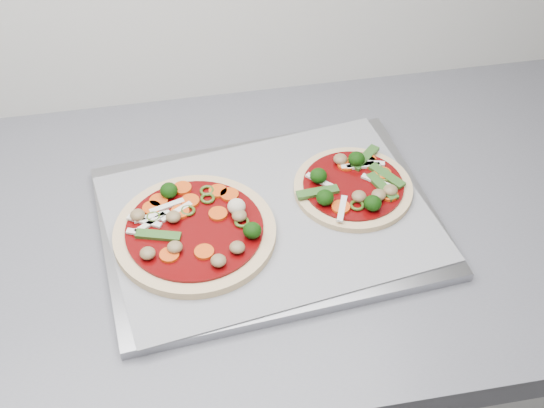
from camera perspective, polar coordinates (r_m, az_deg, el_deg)
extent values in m
cube|color=#BABAB8|center=(1.50, 15.49, -11.88)|extent=(3.60, 0.60, 0.86)
cube|color=slate|center=(1.16, 19.65, 0.61)|extent=(3.60, 0.60, 0.04)
cube|color=gray|center=(1.02, -0.23, -1.34)|extent=(0.47, 0.36, 0.01)
cube|color=gray|center=(1.01, -0.23, -1.02)|extent=(0.46, 0.37, 0.00)
cylinder|color=tan|center=(0.99, -5.83, -2.19)|extent=(0.24, 0.24, 0.01)
cylinder|color=#62080A|center=(0.98, -5.86, -1.88)|extent=(0.20, 0.20, 0.00)
cube|color=white|center=(1.00, -7.22, -0.58)|extent=(0.05, 0.03, 0.00)
torus|color=#384F16|center=(1.00, -8.93, -0.99)|extent=(0.03, 0.03, 0.00)
cube|color=white|center=(1.00, -9.59, -1.29)|extent=(0.05, 0.03, 0.00)
torus|color=#384F16|center=(1.03, -4.91, 1.01)|extent=(0.02, 0.02, 0.00)
ellipsoid|color=brown|center=(0.99, -7.44, -0.96)|extent=(0.02, 0.02, 0.01)
cylinder|color=#FF4C0F|center=(1.02, -3.22, 0.72)|extent=(0.03, 0.03, 0.00)
ellipsoid|color=#113507|center=(1.02, -7.77, 1.03)|extent=(0.03, 0.03, 0.02)
cube|color=white|center=(0.99, -9.15, -1.43)|extent=(0.04, 0.03, 0.00)
cube|color=#325D20|center=(0.98, -8.57, -2.34)|extent=(0.06, 0.03, 0.00)
ellipsoid|color=brown|center=(1.00, -10.09, -0.82)|extent=(0.02, 0.02, 0.01)
ellipsoid|color=brown|center=(0.95, -2.63, -3.28)|extent=(0.03, 0.03, 0.01)
cylinder|color=#FF4C0F|center=(1.02, -8.52, 0.25)|extent=(0.03, 0.03, 0.00)
ellipsoid|color=brown|center=(0.93, -4.06, -4.27)|extent=(0.03, 0.03, 0.01)
cylinder|color=#FF4C0F|center=(1.00, -6.94, -0.59)|extent=(0.03, 0.03, 0.00)
torus|color=#384F16|center=(1.00, -6.36, -0.49)|extent=(0.03, 0.03, 0.00)
ellipsoid|color=beige|center=(0.99, -2.69, -0.19)|extent=(0.03, 0.03, 0.02)
torus|color=#384F16|center=(0.98, -2.28, -1.36)|extent=(0.02, 0.02, 0.00)
cylinder|color=#FF4C0F|center=(1.03, -4.09, 0.98)|extent=(0.04, 0.04, 0.00)
ellipsoid|color=#113507|center=(0.96, -1.50, -2.00)|extent=(0.03, 0.03, 0.02)
cylinder|color=#FF4C0F|center=(1.01, -9.04, -0.30)|extent=(0.04, 0.04, 0.00)
cylinder|color=#FF4C0F|center=(1.00, -4.09, -0.73)|extent=(0.03, 0.03, 0.00)
ellipsoid|color=brown|center=(0.99, -2.48, -0.88)|extent=(0.03, 0.03, 0.01)
cylinder|color=#FF4C0F|center=(0.95, -7.74, -3.82)|extent=(0.03, 0.03, 0.00)
cube|color=white|center=(1.00, -9.04, -0.95)|extent=(0.05, 0.01, 0.00)
torus|color=#384F16|center=(1.02, -4.87, 0.43)|extent=(0.03, 0.03, 0.00)
cylinder|color=#FF4C0F|center=(1.02, -6.18, 0.23)|extent=(0.04, 0.04, 0.00)
cube|color=white|center=(0.98, -9.57, -2.20)|extent=(0.05, 0.03, 0.00)
ellipsoid|color=brown|center=(0.95, -7.33, -3.24)|extent=(0.03, 0.03, 0.01)
ellipsoid|color=brown|center=(0.95, -9.34, -3.68)|extent=(0.02, 0.02, 0.01)
cylinder|color=#FF4C0F|center=(1.04, -6.76, 1.21)|extent=(0.03, 0.03, 0.00)
cube|color=white|center=(1.01, -7.92, -0.16)|extent=(0.05, 0.02, 0.00)
cylinder|color=#FF4C0F|center=(0.95, -5.13, -3.61)|extent=(0.03, 0.03, 0.00)
cylinder|color=tan|center=(1.05, 6.12, 1.20)|extent=(0.20, 0.20, 0.01)
cylinder|color=#62080A|center=(1.05, 6.14, 1.44)|extent=(0.17, 0.17, 0.00)
ellipsoid|color=brown|center=(1.03, 8.05, 0.69)|extent=(0.03, 0.03, 0.01)
cube|color=white|center=(1.05, 7.97, 1.66)|extent=(0.04, 0.04, 0.00)
cube|color=white|center=(1.08, 7.22, 3.10)|extent=(0.05, 0.02, 0.00)
cylinder|color=#FF4C0F|center=(1.04, 8.80, 0.71)|extent=(0.03, 0.03, 0.00)
cube|color=white|center=(1.07, 6.89, 2.86)|extent=(0.05, 0.01, 0.00)
ellipsoid|color=#113507|center=(1.01, 7.59, 0.07)|extent=(0.03, 0.03, 0.02)
cube|color=#325D20|center=(1.05, 8.29, 1.31)|extent=(0.03, 0.06, 0.00)
cylinder|color=#FF4C0F|center=(1.04, 8.73, 0.86)|extent=(0.03, 0.03, 0.00)
ellipsoid|color=#113507|center=(1.07, 6.38, 3.39)|extent=(0.03, 0.03, 0.02)
torus|color=#384F16|center=(1.06, 8.43, 2.05)|extent=(0.02, 0.02, 0.00)
ellipsoid|color=brown|center=(1.04, 8.91, 1.04)|extent=(0.03, 0.03, 0.01)
cube|color=#325D20|center=(1.09, 7.03, 3.49)|extent=(0.05, 0.05, 0.00)
torus|color=#384F16|center=(1.07, 8.39, 2.34)|extent=(0.03, 0.03, 0.00)
cube|color=#325D20|center=(1.03, 3.45, 0.90)|extent=(0.06, 0.02, 0.00)
cube|color=white|center=(1.07, 6.47, 2.91)|extent=(0.05, 0.01, 0.00)
cylinder|color=#FF4C0F|center=(1.07, 5.61, 2.98)|extent=(0.03, 0.03, 0.00)
cylinder|color=#FF4C0F|center=(1.01, 5.21, -0.23)|extent=(0.04, 0.04, 0.00)
torus|color=#384F16|center=(1.02, 6.42, -0.09)|extent=(0.03, 0.03, 0.00)
cylinder|color=#FF4C0F|center=(1.09, 7.19, 3.32)|extent=(0.03, 0.03, 0.00)
ellipsoid|color=#113507|center=(1.04, 3.52, 2.15)|extent=(0.03, 0.03, 0.02)
cylinder|color=#FF4C0F|center=(1.07, 8.31, 2.30)|extent=(0.04, 0.04, 0.00)
cube|color=white|center=(1.04, 3.72, 1.70)|extent=(0.04, 0.04, 0.00)
cylinder|color=#FF4C0F|center=(1.08, 7.21, 3.15)|extent=(0.03, 0.03, 0.00)
cube|color=white|center=(1.01, 5.30, -0.35)|extent=(0.03, 0.05, 0.00)
ellipsoid|color=#113507|center=(1.01, 4.01, 0.50)|extent=(0.03, 0.03, 0.02)
ellipsoid|color=brown|center=(1.02, 6.57, 0.58)|extent=(0.02, 0.02, 0.01)
cube|color=#325D20|center=(1.06, 8.65, 2.12)|extent=(0.04, 0.06, 0.00)
ellipsoid|color=brown|center=(1.08, 5.17, 3.38)|extent=(0.02, 0.02, 0.01)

